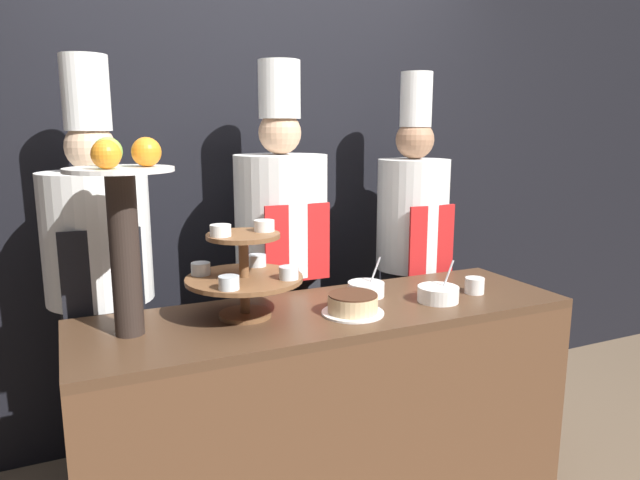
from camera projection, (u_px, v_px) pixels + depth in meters
name	position (u px, v px, depth m)	size (l,w,h in m)	color
wall_back	(253.00, 159.00, 2.89)	(10.00, 0.06, 2.80)	black
buffet_counter	(330.00, 415.00, 2.25)	(1.89, 0.58, 0.88)	brown
tiered_stand	(244.00, 270.00, 2.05)	(0.42, 0.42, 0.35)	brown
fruit_pedestal	(123.00, 213.00, 1.83)	(0.34, 0.34, 0.65)	#2D231E
cake_round	(353.00, 304.00, 2.11)	(0.23, 0.23, 0.08)	white
cup_white	(474.00, 286.00, 2.37)	(0.08, 0.08, 0.07)	white
serving_bowl_near	(438.00, 294.00, 2.26)	(0.16, 0.16, 0.16)	white
serving_bowl_far	(366.00, 289.00, 2.33)	(0.15, 0.15, 0.16)	white
chef_left	(100.00, 277.00, 2.30)	(0.42, 0.42, 1.82)	#28282D
chef_center_left	(282.00, 252.00, 2.62)	(0.42, 0.42, 1.84)	#28282D
chef_center_right	(412.00, 243.00, 2.91)	(0.36, 0.36, 1.82)	#28282D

